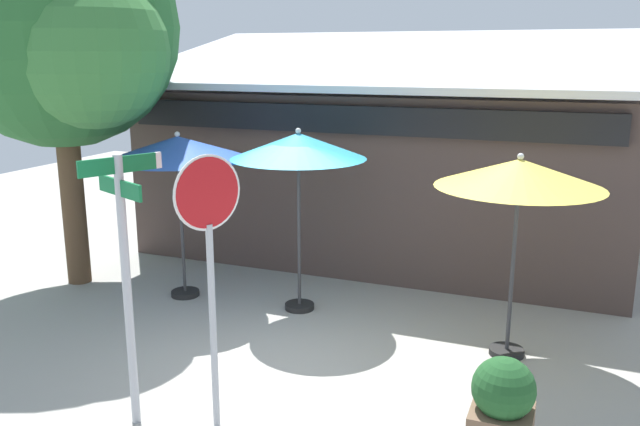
# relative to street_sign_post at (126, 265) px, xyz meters

# --- Properties ---
(ground_plane) EXTENTS (28.00, 28.00, 0.10)m
(ground_plane) POSITION_rel_street_sign_post_xyz_m (0.87, 1.95, -1.76)
(ground_plane) COLOR #9E9B93
(cafe_building) EXTENTS (9.17, 5.04, 4.21)m
(cafe_building) POSITION_rel_street_sign_post_xyz_m (0.61, 7.14, -0.08)
(cafe_building) COLOR #473833
(cafe_building) RESTS_ON ground
(street_sign_post) EXTENTS (0.74, 0.79, 2.80)m
(street_sign_post) POSITION_rel_street_sign_post_xyz_m (0.00, 0.00, 0.00)
(street_sign_post) COLOR #A8AAB2
(street_sign_post) RESTS_ON ground
(stop_sign) EXTENTS (0.33, 0.66, 2.82)m
(stop_sign) POSITION_rel_street_sign_post_xyz_m (0.83, 0.23, 0.23)
(stop_sign) COLOR #A8AAB2
(stop_sign) RESTS_ON ground
(patio_umbrella_royal_blue_left) EXTENTS (2.15, 2.15, 2.60)m
(patio_umbrella_royal_blue_left) POSITION_rel_street_sign_post_xyz_m (-1.58, 3.32, 0.62)
(patio_umbrella_royal_blue_left) COLOR black
(patio_umbrella_royal_blue_left) RESTS_ON ground
(patio_umbrella_teal_center) EXTENTS (1.95, 1.95, 2.71)m
(patio_umbrella_teal_center) POSITION_rel_street_sign_post_xyz_m (0.33, 3.48, 0.72)
(patio_umbrella_teal_center) COLOR black
(patio_umbrella_teal_center) RESTS_ON ground
(patio_umbrella_mustard_right) EXTENTS (2.01, 2.01, 2.59)m
(patio_umbrella_mustard_right) POSITION_rel_street_sign_post_xyz_m (3.39, 3.05, 0.60)
(patio_umbrella_mustard_right) COLOR black
(patio_umbrella_mustard_right) RESTS_ON ground
(shade_tree) EXTENTS (3.99, 3.72, 5.99)m
(shade_tree) POSITION_rel_street_sign_post_xyz_m (-3.43, 3.16, 2.34)
(shade_tree) COLOR brown
(shade_tree) RESTS_ON ground
(sidewalk_planter) EXTENTS (0.60, 0.60, 0.96)m
(sidewalk_planter) POSITION_rel_street_sign_post_xyz_m (3.57, 0.87, -1.23)
(sidewalk_planter) COLOR brown
(sidewalk_planter) RESTS_ON ground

